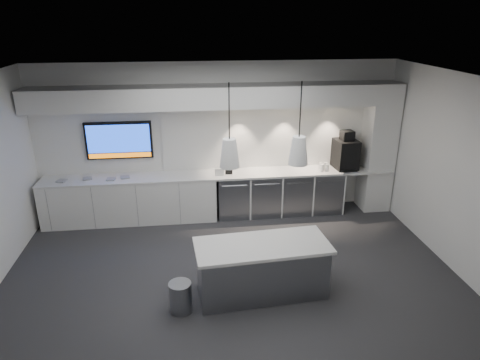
{
  "coord_description": "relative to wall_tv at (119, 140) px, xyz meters",
  "views": [
    {
      "loc": [
        -0.57,
        -5.64,
        3.79
      ],
      "look_at": [
        0.26,
        1.1,
        1.16
      ],
      "focal_mm": 32.0,
      "sensor_mm": 36.0,
      "label": 1
    }
  ],
  "objects": [
    {
      "name": "sign_white",
      "position": [
        1.88,
        -0.39,
        -0.59
      ],
      "size": [
        0.18,
        0.02,
        0.14
      ],
      "primitive_type": "cube",
      "rotation": [
        0.0,
        0.0,
        0.02
      ],
      "color": "silver",
      "rests_on": "back_counter"
    },
    {
      "name": "column",
      "position": [
        5.1,
        -0.25,
        -0.26
      ],
      "size": [
        0.55,
        0.55,
        2.6
      ],
      "primitive_type": "cube",
      "color": "white",
      "rests_on": "floor"
    },
    {
      "name": "pendant_right",
      "position": [
        2.73,
        -2.93,
        0.59
      ],
      "size": [
        0.26,
        0.26,
        1.07
      ],
      "color": "white",
      "rests_on": "ceiling"
    },
    {
      "name": "coffee_machine",
      "position": [
        4.43,
        -0.25,
        -0.34
      ],
      "size": [
        0.46,
        0.63,
        0.77
      ],
      "rotation": [
        0.0,
        0.0,
        0.09
      ],
      "color": "black",
      "rests_on": "back_counter"
    },
    {
      "name": "tray_d",
      "position": [
        0.09,
        -0.29,
        -0.65
      ],
      "size": [
        0.19,
        0.19,
        0.02
      ],
      "primitive_type": "cube",
      "rotation": [
        0.0,
        0.0,
        0.23
      ],
      "color": "gray",
      "rests_on": "back_counter"
    },
    {
      "name": "wall_front",
      "position": [
        1.9,
        -4.95,
        -0.06
      ],
      "size": [
        7.0,
        0.0,
        7.0
      ],
      "primitive_type": "plane",
      "rotation": [
        -1.57,
        0.0,
        0.0
      ],
      "color": "white",
      "rests_on": "floor"
    },
    {
      "name": "wall_back",
      "position": [
        1.9,
        0.05,
        -0.06
      ],
      "size": [
        7.0,
        0.0,
        7.0
      ],
      "primitive_type": "plane",
      "rotation": [
        1.57,
        0.0,
        0.0
      ],
      "color": "white",
      "rests_on": "floor"
    },
    {
      "name": "cup_cluster",
      "position": [
        3.97,
        -0.35,
        -0.59
      ],
      "size": [
        0.17,
        0.17,
        0.15
      ],
      "primitive_type": null,
      "color": "white",
      "rests_on": "back_counter"
    },
    {
      "name": "wall_right",
      "position": [
        5.4,
        -2.45,
        -0.06
      ],
      "size": [
        0.0,
        7.0,
        7.0
      ],
      "primitive_type": "plane",
      "rotation": [
        1.57,
        0.0,
        -1.57
      ],
      "color": "white",
      "rests_on": "floor"
    },
    {
      "name": "tray_c",
      "position": [
        -0.16,
        -0.36,
        -0.65
      ],
      "size": [
        0.17,
        0.17,
        0.02
      ],
      "primitive_type": "cube",
      "rotation": [
        0.0,
        0.0,
        -0.05
      ],
      "color": "gray",
      "rests_on": "back_counter"
    },
    {
      "name": "tray_a",
      "position": [
        -1.06,
        -0.34,
        -0.65
      ],
      "size": [
        0.2,
        0.2,
        0.02
      ],
      "primitive_type": "cube",
      "rotation": [
        0.0,
        0.0,
        -0.31
      ],
      "color": "gray",
      "rests_on": "back_counter"
    },
    {
      "name": "fridge_unit_c",
      "position": [
        3.41,
        -0.27,
        -1.13
      ],
      "size": [
        0.6,
        0.61,
        0.85
      ],
      "primitive_type": "cube",
      "color": "gray",
      "rests_on": "floor"
    },
    {
      "name": "tray_b",
      "position": [
        -0.61,
        -0.28,
        -0.65
      ],
      "size": [
        0.19,
        0.19,
        0.02
      ],
      "primitive_type": "cube",
      "rotation": [
        0.0,
        0.0,
        0.25
      ],
      "color": "gray",
      "rests_on": "back_counter"
    },
    {
      "name": "floor",
      "position": [
        1.9,
        -2.45,
        -1.56
      ],
      "size": [
        7.0,
        7.0,
        0.0
      ],
      "primitive_type": "plane",
      "color": "#2E2E30",
      "rests_on": "ground"
    },
    {
      "name": "backsplash",
      "position": [
        3.1,
        0.03,
        -0.01
      ],
      "size": [
        4.6,
        0.03,
        1.3
      ],
      "primitive_type": "cube",
      "color": "white",
      "rests_on": "wall_back"
    },
    {
      "name": "pendant_left",
      "position": [
        1.83,
        -2.93,
        0.59
      ],
      "size": [
        0.26,
        0.26,
        1.07
      ],
      "color": "white",
      "rests_on": "ceiling"
    },
    {
      "name": "sign_black",
      "position": [
        2.07,
        -0.33,
        -0.57
      ],
      "size": [
        0.14,
        0.02,
        0.18
      ],
      "primitive_type": "cube",
      "rotation": [
        0.0,
        0.0,
        -0.01
      ],
      "color": "black",
      "rests_on": "back_counter"
    },
    {
      "name": "wall_tv",
      "position": [
        0.0,
        0.0,
        0.0
      ],
      "size": [
        1.25,
        0.07,
        0.72
      ],
      "color": "black",
      "rests_on": "wall_back"
    },
    {
      "name": "back_counter",
      "position": [
        1.9,
        -0.27,
        -0.68
      ],
      "size": [
        6.8,
        0.65,
        0.04
      ],
      "primitive_type": "cube",
      "color": "silver",
      "rests_on": "left_base_cabinets"
    },
    {
      "name": "island",
      "position": [
        2.28,
        -2.93,
        -1.16
      ],
      "size": [
        1.94,
        0.95,
        0.8
      ],
      "rotation": [
        0.0,
        0.0,
        0.07
      ],
      "color": "gray",
      "rests_on": "floor"
    },
    {
      "name": "left_base_cabinets",
      "position": [
        0.15,
        -0.27,
        -1.13
      ],
      "size": [
        3.3,
        0.63,
        0.86
      ],
      "primitive_type": "cube",
      "color": "white",
      "rests_on": "floor"
    },
    {
      "name": "fridge_unit_a",
      "position": [
        2.15,
        -0.27,
        -1.13
      ],
      "size": [
        0.6,
        0.61,
        0.85
      ],
      "primitive_type": "cube",
      "color": "gray",
      "rests_on": "floor"
    },
    {
      "name": "soffit",
      "position": [
        1.9,
        -0.25,
        0.84
      ],
      "size": [
        6.9,
        0.6,
        0.4
      ],
      "primitive_type": "cube",
      "color": "white",
      "rests_on": "wall_back"
    },
    {
      "name": "fridge_unit_d",
      "position": [
        4.04,
        -0.27,
        -1.13
      ],
      "size": [
        0.6,
        0.61,
        0.85
      ],
      "primitive_type": "cube",
      "color": "gray",
      "rests_on": "floor"
    },
    {
      "name": "bin",
      "position": [
        1.12,
        -3.2,
        -1.34
      ],
      "size": [
        0.37,
        0.37,
        0.44
      ],
      "primitive_type": "cylinder",
      "rotation": [
        0.0,
        0.0,
        0.23
      ],
      "color": "gray",
      "rests_on": "floor"
    },
    {
      "name": "fridge_unit_b",
      "position": [
        2.78,
        -0.27,
        -1.13
      ],
      "size": [
        0.6,
        0.61,
        0.85
      ],
      "primitive_type": "cube",
      "color": "gray",
      "rests_on": "floor"
    },
    {
      "name": "ceiling",
      "position": [
        1.9,
        -2.45,
        1.44
      ],
      "size": [
        7.0,
        7.0,
        0.0
      ],
      "primitive_type": "plane",
      "rotation": [
        3.14,
        0.0,
        0.0
      ],
      "color": "black",
      "rests_on": "wall_back"
    }
  ]
}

